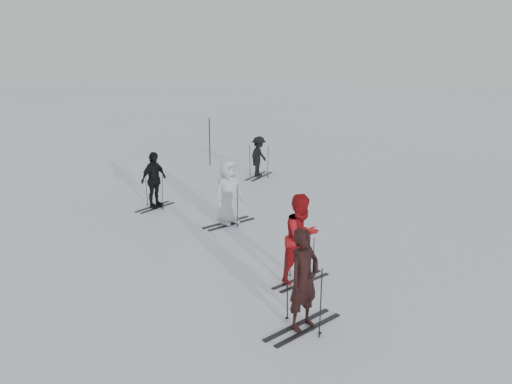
% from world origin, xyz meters
% --- Properties ---
extents(ground, '(120.00, 120.00, 0.00)m').
position_xyz_m(ground, '(0.00, 0.00, 0.00)').
color(ground, silver).
rests_on(ground, ground).
extents(skier_near_dark, '(0.75, 0.82, 1.88)m').
position_xyz_m(skier_near_dark, '(2.28, -4.69, 0.94)').
color(skier_near_dark, black).
rests_on(skier_near_dark, ground).
extents(skier_red, '(1.15, 1.20, 1.96)m').
position_xyz_m(skier_red, '(1.90, -2.61, 0.98)').
color(skier_red, '#A31216').
rests_on(skier_red, ground).
extents(skier_grey, '(1.00, 1.09, 1.86)m').
position_xyz_m(skier_grey, '(-0.81, 1.00, 0.93)').
color(skier_grey, silver).
rests_on(skier_grey, ground).
extents(skier_uphill_left, '(0.77, 1.12, 1.77)m').
position_xyz_m(skier_uphill_left, '(-3.57, 2.04, 0.89)').
color(skier_uphill_left, black).
rests_on(skier_uphill_left, ground).
extents(skier_uphill_far, '(0.79, 1.11, 1.56)m').
position_xyz_m(skier_uphill_far, '(-1.38, 7.08, 0.78)').
color(skier_uphill_far, black).
rests_on(skier_uphill_far, ground).
extents(skis_near_dark, '(2.03, 1.76, 1.31)m').
position_xyz_m(skis_near_dark, '(2.28, -4.69, 0.66)').
color(skis_near_dark, black).
rests_on(skis_near_dark, ground).
extents(skis_red, '(1.74, 1.54, 1.13)m').
position_xyz_m(skis_red, '(1.90, -2.61, 0.56)').
color(skis_red, black).
rests_on(skis_red, ground).
extents(skis_grey, '(1.98, 1.74, 1.28)m').
position_xyz_m(skis_grey, '(-0.81, 1.00, 0.64)').
color(skis_grey, black).
rests_on(skis_grey, ground).
extents(skis_uphill_left, '(1.73, 1.31, 1.13)m').
position_xyz_m(skis_uphill_left, '(-3.57, 2.04, 0.56)').
color(skis_uphill_left, black).
rests_on(skis_uphill_left, ground).
extents(skis_uphill_far, '(1.94, 1.31, 1.29)m').
position_xyz_m(skis_uphill_far, '(-1.38, 7.08, 0.65)').
color(skis_uphill_far, black).
rests_on(skis_uphill_far, ground).
extents(piste_marker, '(0.05, 0.05, 2.02)m').
position_xyz_m(piste_marker, '(-3.90, 8.64, 1.01)').
color(piste_marker, black).
rests_on(piste_marker, ground).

